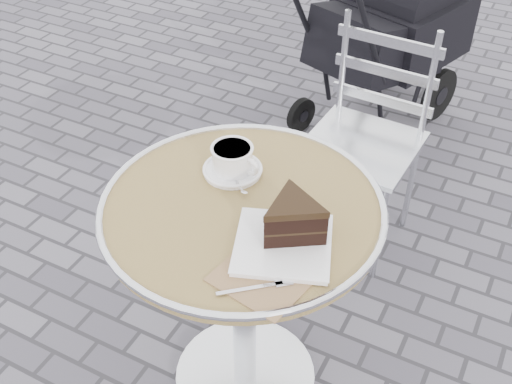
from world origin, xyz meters
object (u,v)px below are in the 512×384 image
at_px(cake_plate_set, 291,225).
at_px(bistro_chair, 374,113).
at_px(baby_stroller, 387,39).
at_px(cafe_table, 243,253).
at_px(cappuccino_set, 233,161).

xyz_separation_m(cake_plate_set, bistro_chair, (-0.10, 0.94, -0.26)).
xyz_separation_m(cake_plate_set, baby_stroller, (-0.30, 1.70, -0.35)).
xyz_separation_m(cafe_table, bistro_chair, (0.06, 0.87, -0.04)).
bearing_deg(cappuccino_set, cafe_table, -41.87).
xyz_separation_m(cappuccino_set, baby_stroller, (-0.05, 1.53, -0.33)).
height_order(cafe_table, cake_plate_set, cake_plate_set).
height_order(cappuccino_set, cake_plate_set, cake_plate_set).
bearing_deg(cafe_table, bistro_chair, 86.07).
relative_size(cappuccino_set, bistro_chair, 0.19).
relative_size(cappuccino_set, baby_stroller, 0.16).
bearing_deg(cappuccino_set, cake_plate_set, -25.26).
bearing_deg(cake_plate_set, baby_stroller, 79.75).
bearing_deg(cafe_table, cappuccino_set, 128.40).
distance_m(cake_plate_set, baby_stroller, 1.76).
bearing_deg(bistro_chair, cake_plate_set, -81.19).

